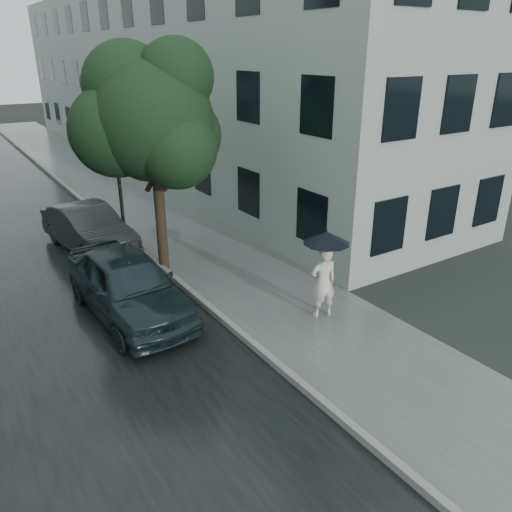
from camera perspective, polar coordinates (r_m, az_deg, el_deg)
ground at (r=11.33m, az=8.22°, el=-9.37°), size 120.00×120.00×0.00m
sidewalk at (r=21.11m, az=-13.14°, el=5.58°), size 3.50×60.00×0.01m
kerb_near at (r=20.57m, az=-17.90°, el=4.84°), size 0.15×60.00×0.15m
building_near at (r=29.21m, az=-9.44°, el=19.40°), size 7.02×36.00×9.00m
pedestrian at (r=11.81m, az=7.70°, el=-3.00°), size 0.72×0.55×1.77m
umbrella at (r=11.36m, az=8.08°, el=2.10°), size 1.17×1.17×1.27m
street_tree at (r=13.90m, az=-11.89°, el=15.10°), size 4.17×3.79×6.29m
lamp_post at (r=17.14m, az=-16.24°, el=11.42°), size 0.83×0.45×5.06m
car_near at (r=12.23m, az=-14.45°, el=-3.15°), size 2.06×4.68×1.57m
car_far at (r=16.65m, az=-18.56°, el=3.01°), size 2.10×4.45×1.41m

